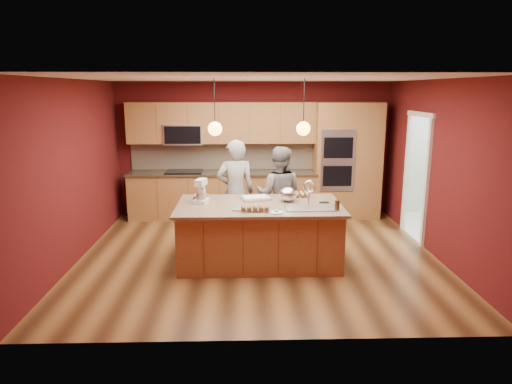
{
  "coord_description": "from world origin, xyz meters",
  "views": [
    {
      "loc": [
        -0.23,
        -6.78,
        2.55
      ],
      "look_at": [
        -0.04,
        -0.1,
        1.04
      ],
      "focal_mm": 32.0,
      "sensor_mm": 36.0,
      "label": 1
    }
  ],
  "objects_px": {
    "island": "(260,232)",
    "person_right": "(279,195)",
    "person_left": "(236,192)",
    "mixing_bowl": "(288,194)",
    "stand_mixer": "(201,193)"
  },
  "relations": [
    {
      "from": "person_left",
      "to": "person_right",
      "type": "height_order",
      "value": "person_left"
    },
    {
      "from": "person_left",
      "to": "stand_mixer",
      "type": "bearing_deg",
      "value": 51.52
    },
    {
      "from": "person_right",
      "to": "mixing_bowl",
      "type": "height_order",
      "value": "person_right"
    },
    {
      "from": "island",
      "to": "person_left",
      "type": "bearing_deg",
      "value": 112.04
    },
    {
      "from": "person_left",
      "to": "mixing_bowl",
      "type": "relative_size",
      "value": 6.52
    },
    {
      "from": "person_left",
      "to": "person_right",
      "type": "xyz_separation_m",
      "value": [
        0.73,
        0.0,
        -0.06
      ]
    },
    {
      "from": "person_left",
      "to": "person_right",
      "type": "relative_size",
      "value": 1.07
    },
    {
      "from": "person_left",
      "to": "mixing_bowl",
      "type": "bearing_deg",
      "value": 130.25
    },
    {
      "from": "person_right",
      "to": "mixing_bowl",
      "type": "bearing_deg",
      "value": 107.16
    },
    {
      "from": "island",
      "to": "mixing_bowl",
      "type": "relative_size",
      "value": 9.02
    },
    {
      "from": "island",
      "to": "person_right",
      "type": "xyz_separation_m",
      "value": [
        0.35,
        0.93,
        0.36
      ]
    },
    {
      "from": "person_left",
      "to": "stand_mixer",
      "type": "relative_size",
      "value": 4.92
    },
    {
      "from": "person_right",
      "to": "stand_mixer",
      "type": "distance_m",
      "value": 1.48
    },
    {
      "from": "island",
      "to": "person_right",
      "type": "relative_size",
      "value": 1.48
    },
    {
      "from": "person_left",
      "to": "mixing_bowl",
      "type": "distance_m",
      "value": 1.11
    }
  ]
}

